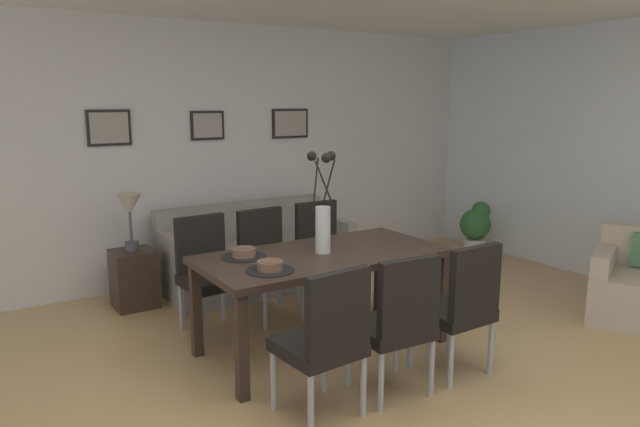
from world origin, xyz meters
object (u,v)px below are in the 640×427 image
object	(u,v)px
centerpiece_vase	(323,215)
side_table	(134,279)
dining_chair_far_right	(267,258)
dining_chair_mid_right	(323,248)
dining_table	(323,263)
table_lamp	(130,209)
dining_chair_mid_left	(461,303)
bowl_near_left	(270,265)
dining_chair_near_right	(207,268)
dining_chair_far_left	(397,319)
bowl_near_right	(243,252)
framed_picture_center	(208,125)
potted_plant	(476,227)
framed_picture_left	(109,128)
framed_picture_right	(290,123)
sofa	(255,258)
dining_chair_near_left	(326,336)

from	to	relation	value
centerpiece_vase	side_table	world-z (taller)	centerpiece_vase
dining_chair_far_right	dining_chair_mid_right	distance (m)	0.60
dining_table	table_lamp	bearing A→B (deg)	119.26
dining_chair_mid_left	bowl_near_left	distance (m)	1.29
dining_chair_far_right	side_table	xyz separation A→B (m)	(-0.91, 0.85, -0.25)
dining_chair_near_right	dining_chair_far_left	bearing A→B (deg)	-71.53
bowl_near_right	side_table	world-z (taller)	bowl_near_right
centerpiece_vase	framed_picture_center	size ratio (longest dim) A/B	2.10
bowl_near_left	potted_plant	size ratio (longest dim) A/B	0.25
side_table	framed_picture_left	size ratio (longest dim) A/B	1.32
dining_table	dining_chair_near_right	world-z (taller)	dining_chair_near_right
framed_picture_right	potted_plant	size ratio (longest dim) A/B	0.65
dining_table	framed_picture_left	world-z (taller)	framed_picture_left
dining_chair_mid_left	framed_picture_right	size ratio (longest dim) A/B	2.11
centerpiece_vase	dining_chair_near_right	bearing A→B (deg)	124.52
bowl_near_left	table_lamp	bearing A→B (deg)	101.99
dining_chair_mid_left	potted_plant	xyz separation A→B (m)	(2.38, 2.06, -0.14)
dining_chair_mid_right	dining_chair_far_right	bearing A→B (deg)	-175.08
centerpiece_vase	bowl_near_right	world-z (taller)	centerpiece_vase
potted_plant	framed_picture_left	bearing A→B (deg)	166.35
dining_table	centerpiece_vase	bearing A→B (deg)	55.35
table_lamp	potted_plant	distance (m)	3.92
dining_chair_near_right	potted_plant	size ratio (longest dim) A/B	1.37
bowl_near_left	table_lamp	xyz separation A→B (m)	(-0.40, 1.87, 0.11)
sofa	potted_plant	distance (m)	2.70
dining_chair_near_left	sofa	world-z (taller)	dining_chair_near_left
dining_chair_mid_right	centerpiece_vase	distance (m)	1.16
framed_picture_right	potted_plant	distance (m)	2.49
dining_chair_mid_left	bowl_near_right	xyz separation A→B (m)	(-1.07, 1.06, 0.27)
framed_picture_right	potted_plant	world-z (taller)	framed_picture_right
side_table	sofa	bearing A→B (deg)	-0.76
framed_picture_center	framed_picture_right	bearing A→B (deg)	-0.00
bowl_near_left	framed_picture_right	bearing A→B (deg)	57.39
dining_chair_mid_right	bowl_near_right	bearing A→B (deg)	-148.44
dining_chair_far_left	dining_chair_mid_left	world-z (taller)	same
dining_chair_mid_left	side_table	world-z (taller)	dining_chair_mid_left
framed_picture_center	framed_picture_right	world-z (taller)	framed_picture_right
dining_chair_near_left	dining_chair_near_right	world-z (taller)	same
dining_table	dining_chair_near_right	distance (m)	1.02
dining_chair_near_right	potted_plant	world-z (taller)	dining_chair_near_right
dining_chair_far_right	framed_picture_left	size ratio (longest dim) A/B	2.34
dining_chair_far_right	potted_plant	bearing A→B (deg)	7.16
dining_chair_far_right	framed_picture_center	bearing A→B (deg)	88.68
dining_table	framed_picture_center	bearing A→B (deg)	90.00
dining_chair_far_right	framed_picture_center	size ratio (longest dim) A/B	2.63
sofa	framed_picture_left	size ratio (longest dim) A/B	4.64
dining_chair_near_right	centerpiece_vase	xyz separation A→B (m)	(0.57, -0.83, 0.51)
dining_chair_far_left	bowl_near_right	world-z (taller)	dining_chair_far_left
dining_table	centerpiece_vase	world-z (taller)	centerpiece_vase
table_lamp	framed_picture_center	world-z (taller)	framed_picture_center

